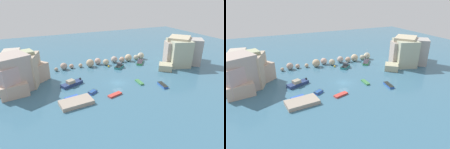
{
  "view_description": "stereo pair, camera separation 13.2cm",
  "coord_description": "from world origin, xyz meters",
  "views": [
    {
      "loc": [
        -22.57,
        -47.09,
        24.59
      ],
      "look_at": [
        0.0,
        4.31,
        1.0
      ],
      "focal_mm": 31.23,
      "sensor_mm": 36.0,
      "label": 1
    },
    {
      "loc": [
        -22.44,
        -47.15,
        24.59
      ],
      "look_at": [
        0.0,
        4.31,
        1.0
      ],
      "focal_mm": 31.23,
      "sensor_mm": 36.0,
      "label": 2
    }
  ],
  "objects": [
    {
      "name": "moored_boat_7",
      "position": [
        5.87,
        11.27,
        0.62
      ],
      "size": [
        4.5,
        4.39,
        1.8
      ],
      "rotation": [
        0.0,
        0.0,
        0.75
      ],
      "color": "teal",
      "rests_on": "cove_water"
    },
    {
      "name": "moored_boat_6",
      "position": [
        -12.89,
        3.75,
        0.62
      ],
      "size": [
        6.7,
        4.43,
        1.75
      ],
      "rotation": [
        0.0,
        0.0,
        3.53
      ],
      "color": "navy",
      "rests_on": "cove_water"
    },
    {
      "name": "moored_boat_4",
      "position": [
        -8.91,
        -3.11,
        0.33
      ],
      "size": [
        2.8,
        2.41,
        0.63
      ],
      "rotation": [
        0.0,
        0.0,
        3.66
      ],
      "color": "blue",
      "rests_on": "cove_water"
    },
    {
      "name": "cove_water",
      "position": [
        0.0,
        0.0,
        0.0
      ],
      "size": [
        160.0,
        160.0,
        0.0
      ],
      "primitive_type": "plane",
      "color": "#3B6984",
      "rests_on": "ground"
    },
    {
      "name": "channel_buoy",
      "position": [
        2.62,
        13.23,
        0.33
      ],
      "size": [
        0.65,
        0.65,
        0.65
      ],
      "primitive_type": "sphere",
      "color": "gold",
      "rests_on": "cove_water"
    },
    {
      "name": "moored_boat_2",
      "position": [
        -14.62,
        -3.64,
        0.26
      ],
      "size": [
        3.6,
        1.8,
        0.52
      ],
      "rotation": [
        0.0,
        0.0,
        3.35
      ],
      "color": "blue",
      "rests_on": "cove_water"
    },
    {
      "name": "moored_boat_5",
      "position": [
        -3.99,
        -6.68,
        0.23
      ],
      "size": [
        4.11,
        2.38,
        0.45
      ],
      "rotation": [
        0.0,
        0.0,
        0.28
      ],
      "color": "#D04239",
      "rests_on": "cove_water"
    },
    {
      "name": "cliff_headland_right",
      "position": [
        28.61,
        6.25,
        4.47
      ],
      "size": [
        22.76,
        14.92,
        10.05
      ],
      "color": "#BDB194",
      "rests_on": "ground"
    },
    {
      "name": "rock_breakwater",
      "position": [
        4.21,
        16.77,
        1.21
      ],
      "size": [
        35.23,
        4.39,
        2.78
      ],
      "color": "tan",
      "rests_on": "ground"
    },
    {
      "name": "moored_boat_1",
      "position": [
        15.26,
        12.52,
        0.38
      ],
      "size": [
        5.14,
        5.72,
        5.54
      ],
      "rotation": [
        0.0,
        0.0,
        0.89
      ],
      "color": "#3A8D4C",
      "rests_on": "cove_water"
    },
    {
      "name": "cliff_headland_left",
      "position": [
        -27.15,
        9.41,
        4.03
      ],
      "size": [
        17.73,
        18.79,
        9.97
      ],
      "color": "#B99E9C",
      "rests_on": "ground"
    },
    {
      "name": "stone_dock",
      "position": [
        -14.21,
        -6.81,
        0.48
      ],
      "size": [
        8.15,
        5.21,
        0.96
      ],
      "primitive_type": "cube",
      "rotation": [
        0.0,
        0.0,
        0.11
      ],
      "color": "#A19485",
      "rests_on": "ground"
    },
    {
      "name": "moored_boat_0",
      "position": [
        10.82,
        -7.1,
        0.29
      ],
      "size": [
        1.97,
        4.14,
        0.59
      ],
      "rotation": [
        0.0,
        0.0,
        4.57
      ],
      "color": "#2F5AB4",
      "rests_on": "cove_water"
    },
    {
      "name": "moored_boat_3",
      "position": [
        5.82,
        -2.57,
        0.23
      ],
      "size": [
        1.24,
        3.64,
        0.46
      ],
      "rotation": [
        0.0,
        0.0,
        1.54
      ],
      "color": "#3F8549",
      "rests_on": "cove_water"
    }
  ]
}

